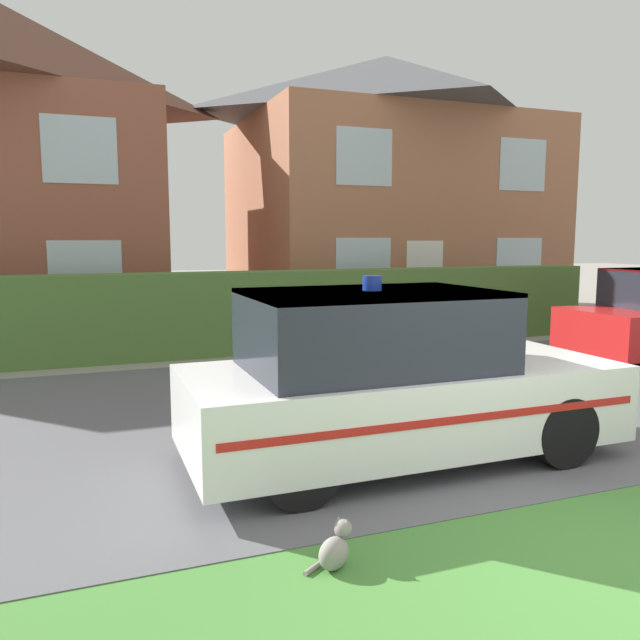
% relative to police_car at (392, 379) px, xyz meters
% --- Properties ---
extents(ground_plane, '(80.00, 80.00, 0.00)m').
position_rel_police_car_xyz_m(ground_plane, '(0.56, -2.26, -0.80)').
color(ground_plane, gray).
extents(road_strip, '(28.00, 6.58, 0.01)m').
position_rel_police_car_xyz_m(road_strip, '(0.56, 1.93, -0.80)').
color(road_strip, '#5B5B60').
rests_on(road_strip, ground).
extents(lawn_verge, '(28.00, 1.79, 0.01)m').
position_rel_police_car_xyz_m(lawn_verge, '(0.56, -2.25, -0.80)').
color(lawn_verge, '#478438').
rests_on(lawn_verge, ground).
extents(garden_hedge, '(15.25, 0.68, 1.54)m').
position_rel_police_car_xyz_m(garden_hedge, '(0.11, 6.15, -0.03)').
color(garden_hedge, '#4C7233').
rests_on(garden_hedge, ground).
extents(police_car, '(4.22, 1.74, 1.80)m').
position_rel_police_car_xyz_m(police_car, '(0.00, 0.00, 0.00)').
color(police_car, black).
rests_on(police_car, road_strip).
extents(cat, '(0.37, 0.28, 0.32)m').
position_rel_police_car_xyz_m(cat, '(-1.28, -1.68, -0.68)').
color(cat, gray).
rests_on(cat, ground).
extents(house_right, '(8.46, 6.99, 7.31)m').
position_rel_police_car_xyz_m(house_right, '(5.63, 11.41, 2.92)').
color(house_right, '#A86B4C').
rests_on(house_right, ground).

